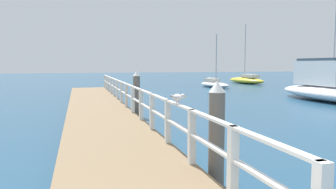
# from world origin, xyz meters

# --- Properties ---
(pier_deck) EXTENTS (2.44, 23.92, 0.37)m
(pier_deck) POSITION_xyz_m (0.00, 11.96, 0.19)
(pier_deck) COLOR #846B4C
(pier_deck) RESTS_ON ground_plane
(pier_railing) EXTENTS (0.12, 22.44, 0.98)m
(pier_railing) POSITION_xyz_m (1.14, 11.96, 0.99)
(pier_railing) COLOR silver
(pier_railing) RESTS_ON pier_deck
(dock_piling_near) EXTENTS (0.29, 0.29, 1.87)m
(dock_piling_near) POSITION_xyz_m (1.52, 3.77, 0.94)
(dock_piling_near) COLOR #6B6056
(dock_piling_near) RESTS_ON ground_plane
(dock_piling_far) EXTENTS (0.29, 0.29, 1.87)m
(dock_piling_far) POSITION_xyz_m (1.52, 11.70, 0.94)
(dock_piling_far) COLOR #6B6056
(dock_piling_far) RESTS_ON ground_plane
(seagull_foreground) EXTENTS (0.24, 0.47, 0.21)m
(seagull_foreground) POSITION_xyz_m (1.14, 4.83, 1.49)
(seagull_foreground) COLOR white
(seagull_foreground) RESTS_ON pier_railing
(boat_0) EXTENTS (2.40, 5.96, 6.57)m
(boat_0) POSITION_xyz_m (17.15, 30.72, 0.41)
(boat_0) COLOR gold
(boat_0) RESTS_ON ground_plane
(boat_1) EXTENTS (2.87, 8.77, 2.50)m
(boat_1) POSITION_xyz_m (13.43, 14.09, 0.83)
(boat_1) COLOR white
(boat_1) RESTS_ON ground_plane
(boat_3) EXTENTS (2.12, 4.37, 4.87)m
(boat_3) POSITION_xyz_m (11.43, 26.40, 0.32)
(boat_3) COLOR white
(boat_3) RESTS_ON ground_plane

